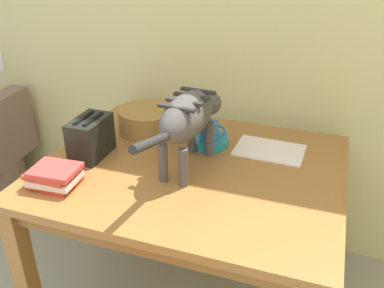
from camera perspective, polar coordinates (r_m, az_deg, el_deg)
wall_rear at (r=2.14m, az=6.23°, el=17.13°), size 4.59×0.11×2.50m
dining_table at (r=1.77m, az=0.00°, el=-5.44°), size 1.21×0.99×0.76m
cat at (r=1.62m, az=-0.41°, el=3.71°), size 0.19×0.67×0.31m
saucer_bowl at (r=1.88m, az=2.21°, el=0.42°), size 0.18×0.18×0.04m
coffee_mug at (r=1.85m, az=2.34°, el=1.95°), size 0.13×0.09×0.08m
magazine at (r=1.86m, az=10.52°, el=-0.82°), size 0.30×0.22×0.01m
book_stack at (r=1.66m, az=-18.29°, el=-4.19°), size 0.19×0.16×0.08m
wicker_basket at (r=2.00m, az=-6.04°, el=3.35°), size 0.28×0.28×0.11m
toaster at (r=1.81m, az=-13.65°, el=0.89°), size 0.12×0.20×0.18m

